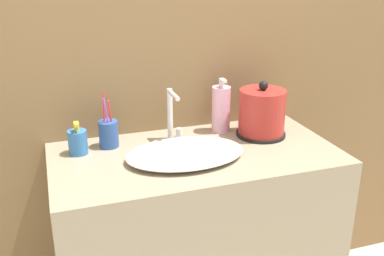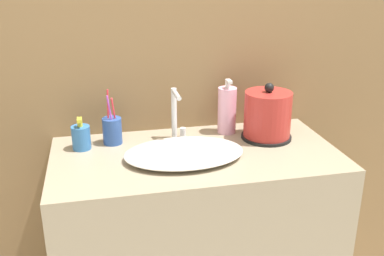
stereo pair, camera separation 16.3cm
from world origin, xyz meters
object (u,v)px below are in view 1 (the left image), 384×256
Objects in this scene: faucet at (172,113)px; shampoo_bottle at (221,109)px; electric_kettle at (262,114)px; lotion_bottle at (78,142)px; toothbrush_cup at (109,133)px.

shampoo_bottle reaches higher than faucet.
faucet is 0.91× the size of electric_kettle.
lotion_bottle is (-0.37, -0.02, -0.07)m from faucet.
faucet is 1.64× the size of lotion_bottle.
electric_kettle is 0.61m from toothbrush_cup.
faucet is 0.36m from electric_kettle.
electric_kettle is at bearing -10.87° from faucet.
lotion_bottle is (-0.72, 0.05, -0.04)m from electric_kettle.
toothbrush_cup is at bearing 14.63° from lotion_bottle.
toothbrush_cup is at bearing 177.93° from faucet.
faucet is at bearing 169.13° from electric_kettle.
toothbrush_cup is 0.95× the size of shampoo_bottle.
lotion_bottle is at bearing -165.37° from toothbrush_cup.
lotion_bottle is (-0.12, -0.03, -0.01)m from toothbrush_cup.
toothbrush_cup is at bearing -177.52° from shampoo_bottle.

